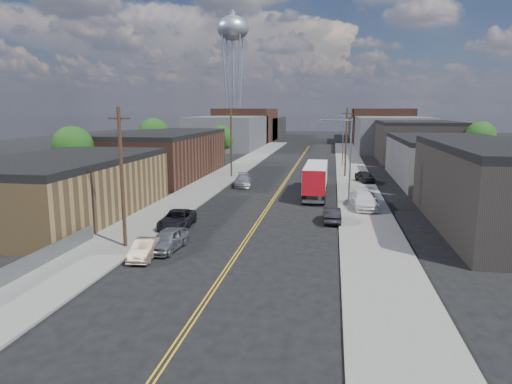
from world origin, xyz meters
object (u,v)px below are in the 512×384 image
(car_left_a, at_px, (168,240))
(car_left_c, at_px, (177,219))
(car_left_b, at_px, (145,249))
(car_ahead_truck, at_px, (320,168))
(car_right_oncoming, at_px, (332,215))
(car_right_lot_b, at_px, (363,200))
(semi_truck, at_px, (316,177))
(car_right_lot_a, at_px, (364,198))
(car_right_lot_c, at_px, (365,177))
(water_tower, at_px, (233,33))
(car_left_d, at_px, (243,180))

(car_left_a, distance_m, car_left_c, 6.16)
(car_left_b, bearing_deg, car_left_c, 88.29)
(car_ahead_truck, bearing_deg, car_right_oncoming, -89.81)
(car_right_lot_b, bearing_deg, car_ahead_truck, 92.94)
(semi_truck, bearing_deg, car_left_a, -111.67)
(car_right_oncoming, xyz_separation_m, car_right_lot_b, (3.05, 5.59, 0.29))
(car_right_lot_a, bearing_deg, car_ahead_truck, 100.91)
(car_left_a, xyz_separation_m, car_ahead_truck, (9.50, 42.65, -0.13))
(car_right_lot_b, relative_size, car_ahead_truck, 1.23)
(car_right_oncoming, bearing_deg, car_left_b, 41.37)
(car_left_b, bearing_deg, car_right_lot_b, 43.49)
(car_left_b, bearing_deg, car_right_lot_c, 58.98)
(water_tower, bearing_deg, car_left_a, -80.35)
(semi_truck, xyz_separation_m, car_right_oncoming, (1.90, -13.34, -1.40))
(car_left_a, distance_m, car_right_lot_b, 21.31)
(car_left_a, relative_size, car_left_c, 0.85)
(water_tower, relative_size, car_left_c, 6.98)
(car_left_c, xyz_separation_m, car_right_lot_b, (15.85, 9.66, 0.23))
(semi_truck, distance_m, car_left_a, 25.30)
(car_left_b, distance_m, car_left_c, 8.02)
(semi_truck, height_order, car_ahead_truck, semi_truck)
(water_tower, height_order, car_right_oncoming, water_tower)
(semi_truck, height_order, car_left_b, semi_truck)
(water_tower, bearing_deg, car_left_d, -76.79)
(water_tower, xyz_separation_m, car_right_lot_a, (31.62, -82.78, -29.79))
(semi_truck, height_order, car_right_lot_c, semi_truck)
(car_left_c, relative_size, car_ahead_truck, 1.16)
(water_tower, distance_m, car_left_d, 80.19)
(car_right_lot_a, distance_m, car_right_lot_b, 1.57)
(car_right_lot_a, height_order, car_ahead_truck, car_right_lot_a)
(car_right_lot_c, height_order, car_ahead_truck, car_right_lot_c)
(car_right_lot_c, bearing_deg, car_ahead_truck, 105.38)
(car_right_lot_a, bearing_deg, semi_truck, 129.10)
(car_left_d, relative_size, car_right_lot_a, 1.01)
(car_right_oncoming, height_order, car_right_lot_c, car_right_lot_c)
(water_tower, bearing_deg, semi_truck, -70.91)
(car_left_a, bearing_deg, car_left_b, -108.58)
(car_left_d, bearing_deg, car_right_lot_c, 10.90)
(car_left_d, relative_size, car_right_oncoming, 1.25)
(car_left_b, relative_size, car_right_lot_c, 0.90)
(semi_truck, distance_m, car_left_d, 10.45)
(car_left_a, distance_m, car_ahead_truck, 43.69)
(car_left_c, distance_m, car_left_d, 21.61)
(car_left_b, xyz_separation_m, car_right_lot_b, (15.30, 17.66, 0.33))
(car_ahead_truck, bearing_deg, car_right_lot_b, -82.75)
(car_ahead_truck, bearing_deg, car_left_a, -105.70)
(car_right_lot_a, bearing_deg, car_left_b, -129.33)
(water_tower, bearing_deg, car_right_oncoming, -72.48)
(car_right_lot_c, bearing_deg, car_right_oncoming, -117.70)
(car_left_a, height_order, car_left_b, car_left_a)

